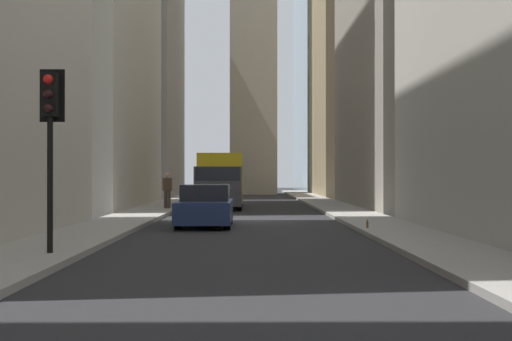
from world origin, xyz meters
name	(u,v)px	position (x,y,z in m)	size (l,w,h in m)	color
ground_plane	(247,220)	(0.00, 0.00, 0.00)	(135.00, 135.00, 0.00)	#262628
sidewalk_right	(130,219)	(0.00, 4.50, 0.07)	(90.00, 2.20, 0.14)	gray
sidewalk_left	(364,218)	(0.00, -4.50, 0.07)	(90.00, 2.20, 0.14)	gray
building_left_far	(377,29)	(30.50, -10.59, 13.74)	(14.01, 10.50, 27.45)	#9E8966
building_right_far	(113,71)	(28.25, 10.60, 9.89)	(13.48, 10.00, 19.79)	gray
delivery_truck	(220,180)	(9.20, 1.40, 1.46)	(6.46, 2.25, 2.84)	yellow
sedan_navy	(205,207)	(-3.27, 1.40, 0.66)	(4.30, 1.78, 1.42)	navy
traffic_light_foreground	(50,117)	(-12.54, 4.03, 2.94)	(0.43, 0.52, 3.81)	black
pedestrian	(167,189)	(6.92, 3.87, 1.08)	(0.26, 0.44, 1.73)	#473D33
discarded_bottle	(367,224)	(-5.86, -3.66, 0.25)	(0.07, 0.07, 0.27)	brown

